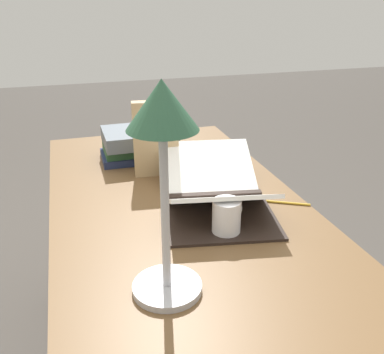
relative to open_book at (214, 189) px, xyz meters
The scene contains 7 objects.
reading_desk 0.18m from the open_book, 76.50° to the left, with size 1.46×0.78×0.77m.
open_book is the anchor object (origin of this frame).
book_stack_tall 0.45m from the open_book, 20.82° to the left, with size 0.21×0.30×0.12m.
book_standing_upright 0.30m from the open_book, 27.91° to the left, with size 0.06×0.16×0.27m.
reading_lamp 0.56m from the open_book, 147.89° to the left, with size 0.15×0.15×0.47m.
coffee_mug 0.21m from the open_book, 169.77° to the left, with size 0.08×0.10×0.10m.
pencil 0.22m from the open_book, 115.68° to the right, with size 0.08×0.14×0.01m.
Camera 1 is at (-1.18, 0.30, 1.38)m, focal length 40.00 mm.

